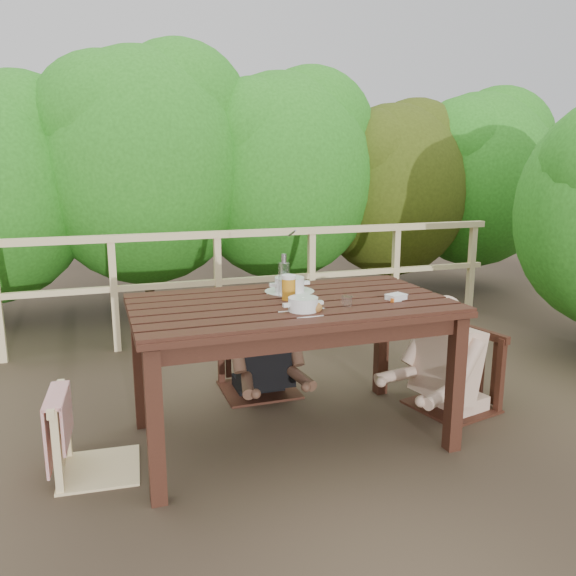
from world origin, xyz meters
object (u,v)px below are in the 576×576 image
object	(u,v)px
chair_far	(258,321)
bread_roll	(312,308)
woman	(257,310)
tumbler	(347,303)
butter_tub	(396,298)
soup_far	(290,285)
chair_right	(455,337)
chair_left	(94,395)
soup_near	(303,306)
table	(291,372)
diner_right	(461,314)
beer_glass	(289,289)
bottle	(284,277)

from	to	relation	value
chair_far	bread_roll	xyz separation A→B (m)	(0.01, -1.00, 0.33)
woman	tumbler	xyz separation A→B (m)	(0.23, -0.98, 0.26)
bread_roll	butter_tub	bearing A→B (deg)	9.13
tumbler	bread_roll	bearing A→B (deg)	-169.03
woman	butter_tub	distance (m)	1.12
soup_far	chair_right	bearing A→B (deg)	-9.94
chair_left	soup_far	world-z (taller)	soup_far
chair_left	butter_tub	bearing A→B (deg)	-90.69
soup_near	woman	bearing A→B (deg)	88.30
table	chair_left	xyz separation A→B (m)	(-1.08, -0.03, 0.02)
soup_far	tumbler	distance (m)	0.49
table	diner_right	bearing A→B (deg)	2.50
chair_far	chair_right	distance (m)	1.33
beer_glass	bottle	size ratio (longest dim) A/B	0.59
chair_far	beer_glass	world-z (taller)	chair_far
chair_right	bread_roll	bearing A→B (deg)	-87.23
woman	bread_roll	bearing A→B (deg)	90.59
table	beer_glass	bearing A→B (deg)	95.90
bottle	butter_tub	size ratio (longest dim) A/B	2.43
chair_left	bread_roll	xyz separation A→B (m)	(1.11, -0.23, 0.43)
chair_left	diner_right	xyz separation A→B (m)	(2.26, 0.08, 0.22)
soup_far	butter_tub	world-z (taller)	soup_far
diner_right	soup_near	xyz separation A→B (m)	(-1.19, -0.29, 0.22)
beer_glass	bottle	world-z (taller)	bottle
chair_far	tumbler	bearing A→B (deg)	-76.44
soup_near	butter_tub	bearing A→B (deg)	6.41
soup_near	bottle	distance (m)	0.34
bottle	chair_right	bearing A→B (deg)	-2.04
table	woman	world-z (taller)	woman
chair_left	butter_tub	xyz separation A→B (m)	(1.66, -0.14, 0.42)
table	bread_roll	xyz separation A→B (m)	(0.03, -0.26, 0.44)
table	butter_tub	bearing A→B (deg)	-16.19
beer_glass	butter_tub	distance (m)	0.61
chair_right	woman	xyz separation A→B (m)	(-1.13, 0.71, 0.10)
diner_right	tumbler	world-z (taller)	diner_right
chair_far	butter_tub	bearing A→B (deg)	-58.54
tumbler	butter_tub	size ratio (longest dim) A/B	0.63
butter_tub	bottle	bearing A→B (deg)	138.81
table	tumbler	world-z (taller)	tumbler
chair_far	soup_far	bearing A→B (deg)	-83.50
chair_far	beer_glass	size ratio (longest dim) A/B	6.54
soup_near	tumbler	world-z (taller)	soup_near
table	woman	xyz separation A→B (m)	(0.02, 0.77, 0.18)
soup_far	beer_glass	distance (m)	0.23
soup_far	chair_far	bearing A→B (deg)	96.54
woman	bread_roll	world-z (taller)	woman
woman	soup_far	distance (m)	0.60
chair_far	woman	xyz separation A→B (m)	(0.00, 0.02, 0.07)
soup_far	tumbler	size ratio (longest dim) A/B	4.28
chair_far	diner_right	xyz separation A→B (m)	(1.16, -0.69, 0.12)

